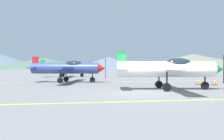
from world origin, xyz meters
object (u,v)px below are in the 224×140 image
object	(u,v)px
airplane_far	(65,67)
traffic_cone_front	(214,82)
airplane_mid	(68,68)
airplane_near	(170,68)
traffic_cone_side	(198,81)

from	to	relation	value
airplane_far	traffic_cone_front	distance (m)	20.67
airplane_mid	traffic_cone_front	xyz separation A→B (m)	(12.56, -4.76, -1.16)
airplane_near	traffic_cone_front	world-z (taller)	airplane_near
airplane_far	traffic_cone_front	world-z (taller)	airplane_far
traffic_cone_front	airplane_near	bearing A→B (deg)	-151.32
airplane_mid	airplane_far	size ratio (longest dim) A/B	1.00
airplane_mid	traffic_cone_side	size ratio (longest dim) A/B	14.55
airplane_mid	airplane_far	world-z (taller)	same
airplane_near	traffic_cone_side	distance (m)	5.77
traffic_cone_front	airplane_mid	bearing A→B (deg)	159.24
airplane_near	airplane_far	bearing A→B (deg)	114.26
airplane_near	traffic_cone_front	size ratio (longest dim) A/B	14.59
airplane_mid	traffic_cone_side	distance (m)	12.23
traffic_cone_front	airplane_far	bearing A→B (deg)	131.20
airplane_far	airplane_near	bearing A→B (deg)	-65.74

